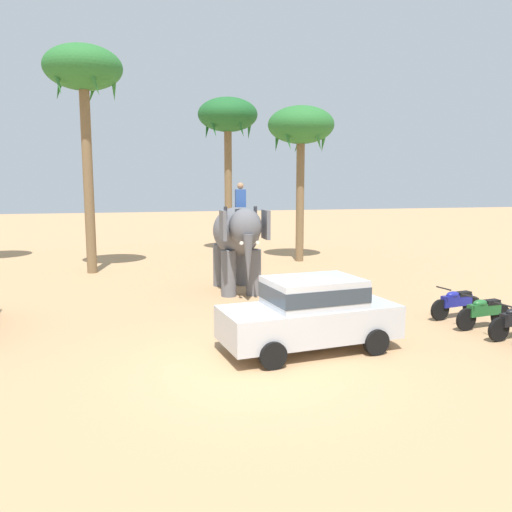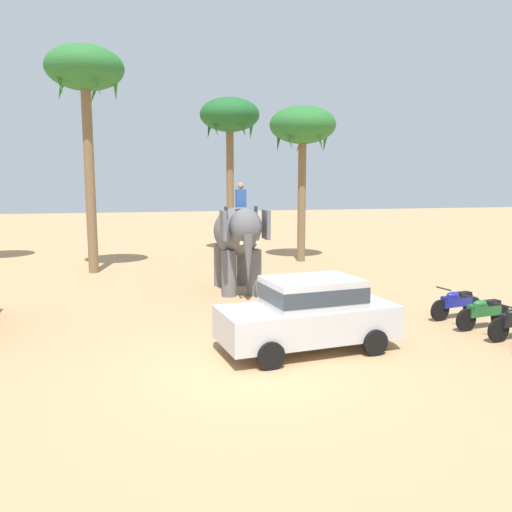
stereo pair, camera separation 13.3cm
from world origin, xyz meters
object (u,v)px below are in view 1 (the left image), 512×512
object	(u,v)px
palm_tree_near_hut	(83,76)
motorcycle_far_in_row	(484,311)
car_sedan_foreground	(311,311)
palm_tree_far_back	(228,119)
elephant_with_mahout	(237,236)
palm_tree_left_of_road	(301,129)
motorcycle_end_of_row	(456,302)

from	to	relation	value
palm_tree_near_hut	motorcycle_far_in_row	bearing A→B (deg)	-47.88
car_sedan_foreground	palm_tree_far_back	xyz separation A→B (m)	(1.58, 16.83, 6.31)
elephant_with_mahout	palm_tree_far_back	distance (m)	11.48
car_sedan_foreground	palm_tree_far_back	distance (m)	18.05
motorcycle_far_in_row	palm_tree_left_of_road	world-z (taller)	palm_tree_left_of_road
elephant_with_mahout	palm_tree_left_of_road	size ratio (longest dim) A/B	0.52
palm_tree_left_of_road	motorcycle_end_of_row	bearing A→B (deg)	-86.67
car_sedan_foreground	motorcycle_far_in_row	size ratio (longest dim) A/B	2.37
motorcycle_far_in_row	motorcycle_end_of_row	xyz separation A→B (m)	(-0.06, 1.09, 0.00)
car_sedan_foreground	palm_tree_near_hut	distance (m)	15.22
motorcycle_end_of_row	palm_tree_left_of_road	world-z (taller)	palm_tree_left_of_road
car_sedan_foreground	motorcycle_end_of_row	distance (m)	5.34
palm_tree_far_back	palm_tree_left_of_road	bearing A→B (deg)	-52.92
motorcycle_end_of_row	palm_tree_left_of_road	distance (m)	12.99
palm_tree_far_back	motorcycle_end_of_row	bearing A→B (deg)	-77.10
motorcycle_far_in_row	palm_tree_near_hut	bearing A→B (deg)	132.12
palm_tree_left_of_road	palm_tree_far_back	world-z (taller)	palm_tree_far_back
motorcycle_end_of_row	palm_tree_left_of_road	bearing A→B (deg)	93.33
motorcycle_end_of_row	elephant_with_mahout	bearing A→B (deg)	135.44
motorcycle_end_of_row	palm_tree_far_back	bearing A→B (deg)	102.90
motorcycle_far_in_row	palm_tree_far_back	bearing A→B (deg)	102.25
elephant_with_mahout	motorcycle_end_of_row	size ratio (longest dim) A/B	2.17
palm_tree_left_of_road	motorcycle_far_in_row	bearing A→B (deg)	-86.71
palm_tree_near_hut	elephant_with_mahout	bearing A→B (deg)	-45.89
elephant_with_mahout	motorcycle_far_in_row	xyz separation A→B (m)	(5.33, -6.29, -1.53)
elephant_with_mahout	palm_tree_far_back	xyz separation A→B (m)	(1.78, 10.05, 5.25)
palm_tree_far_back	car_sedan_foreground	bearing A→B (deg)	-95.37
elephant_with_mahout	palm_tree_far_back	world-z (taller)	palm_tree_far_back
palm_tree_far_back	motorcycle_far_in_row	bearing A→B (deg)	-77.75
motorcycle_far_in_row	palm_tree_left_of_road	distance (m)	13.97
palm_tree_near_hut	palm_tree_far_back	xyz separation A→B (m)	(7.03, 4.64, -1.00)
car_sedan_foreground	elephant_with_mahout	xyz separation A→B (m)	(-0.20, 6.78, 1.06)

